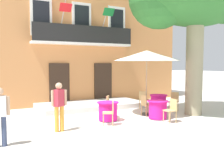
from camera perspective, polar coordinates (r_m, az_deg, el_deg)
The scene contains 15 objects.
ground_plane at distance 10.19m, azimuth 1.47°, elevation -8.43°, with size 120.00×120.00×0.00m, color silver.
building_facade at distance 16.59m, azimuth -9.21°, elevation 9.51°, with size 13.00×5.09×7.50m.
entrance_step_platform at distance 13.63m, azimuth -4.53°, elevation -4.62°, with size 5.40×2.60×0.25m, color silver.
cafe_table_near_tree at distance 12.98m, azimuth 10.11°, elevation -3.94°, with size 0.86×0.86×0.76m.
cafe_chair_near_tree_0 at distance 12.82m, azimuth 13.41°, elevation -3.48°, with size 0.55×0.55×0.91m.
cafe_chair_near_tree_1 at distance 13.13m, azimuth 6.89°, elevation -3.20°, with size 0.56×0.56×0.91m.
cafe_table_middle at distance 10.42m, azimuth -0.89°, elevation -5.94°, with size 0.86×0.86×0.76m.
cafe_chair_middle_0 at distance 9.66m, azimuth -0.43°, elevation -5.95°, with size 0.54×0.54×0.91m.
cafe_chair_middle_1 at distance 11.14m, azimuth -0.44°, elevation -4.55°, with size 0.56×0.56×0.91m.
cafe_table_front at distance 10.95m, azimuth 9.98°, elevation -5.51°, with size 0.86×0.86×0.76m.
cafe_chair_front_0 at distance 11.47m, azimuth 7.38°, elevation -4.32°, with size 0.40×0.40×0.91m.
cafe_chair_front_1 at distance 10.40m, azimuth 12.85°, elevation -5.31°, with size 0.40×0.40×0.91m.
cafe_umbrella at distance 11.54m, azimuth 7.59°, elevation 6.10°, with size 2.90×2.90×2.85m.
pedestrian_near_entrance at distance 7.77m, azimuth -23.28°, elevation -5.93°, with size 0.53×0.27×1.63m.
pedestrian_mid_plaza at distance 8.89m, azimuth -11.48°, elevation -4.31°, with size 0.53×0.37×1.65m.
Camera 1 is at (-4.90, -8.64, 2.28)m, focal length 41.85 mm.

